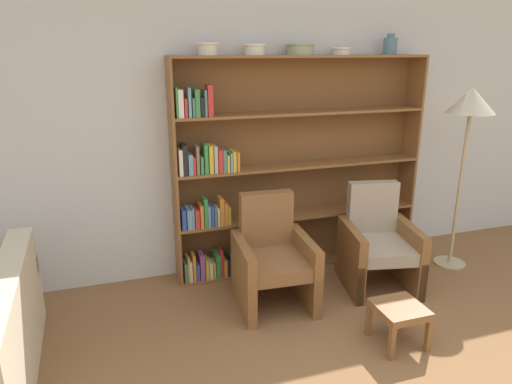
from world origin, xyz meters
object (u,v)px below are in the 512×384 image
bowl_terracotta (208,48)px  armchair_leather (273,259)px  bowl_cream (255,49)px  armchair_cushioned (378,244)px  floor_lamp (470,111)px  bowl_brass (341,50)px  footstool (399,313)px  vase_tall (390,45)px  bookshelf (279,172)px  bowl_olive (300,48)px

bowl_terracotta → armchair_leather: 1.92m
bowl_terracotta → bowl_cream: 0.43m
armchair_cushioned → floor_lamp: size_ratio=0.53×
bowl_terracotta → bowl_brass: 1.29m
footstool → bowl_cream: bearing=113.7°
vase_tall → footstool: size_ratio=0.55×
bowl_terracotta → armchair_cushioned: (1.45, -0.64, -1.78)m
bookshelf → bowl_cream: (-0.26, -0.03, 1.17)m
bowl_brass → vase_tall: size_ratio=0.94×
footstool → armchair_leather: bearing=128.7°
bookshelf → armchair_cushioned: (0.76, -0.66, -0.60)m
vase_tall → floor_lamp: 0.99m
vase_tall → armchair_cushioned: vase_tall is taller
floor_lamp → armchair_leather: bearing=-176.5°
armchair_cushioned → bookshelf: bearing=-29.4°
vase_tall → armchair_leather: size_ratio=0.20×
armchair_leather → footstool: bearing=132.4°
bowl_terracotta → floor_lamp: size_ratio=0.10×
bowl_olive → armchair_leather: (-0.48, -0.63, -1.77)m
vase_tall → floor_lamp: (0.61, -0.51, -0.60)m
bowl_terracotta → floor_lamp: bowl_terracotta is taller
bowl_brass → bowl_olive: bearing=180.0°
bookshelf → bowl_olive: size_ratio=9.60×
bowl_olive → footstool: bearing=-81.5°
floor_lamp → armchair_cushioned: bearing=-172.8°
bookshelf → footstool: (0.40, -1.54, -0.75)m
bookshelf → bowl_brass: 1.30m
bowl_cream → footstool: bearing=-66.3°
bowl_terracotta → vase_tall: 1.82m
vase_tall → armchair_cushioned: bearing=-120.6°
bookshelf → bowl_olive: (0.18, -0.03, 1.17)m
bowl_brass → footstool: (-0.20, -1.51, -1.90)m
bookshelf → bowl_cream: size_ratio=12.35×
bowl_brass → bowl_terracotta: bearing=180.0°
armchair_leather → floor_lamp: 2.38m
footstool → bowl_olive: bearing=98.5°
floor_lamp → footstool: floor_lamp is taller
bookshelf → vase_tall: size_ratio=12.93×
armchair_leather → bookshelf: bearing=-110.9°
vase_tall → bowl_brass: bearing=180.0°
floor_lamp → vase_tall: bearing=140.1°
bowl_olive → vase_tall: bearing=0.0°
bowl_olive → armchair_leather: bowl_olive is taller
vase_tall → floor_lamp: vase_tall is taller
bookshelf → armchair_leather: (-0.30, -0.66, -0.60)m
bowl_olive → floor_lamp: size_ratio=0.14×
bowl_cream → armchair_cushioned: 2.14m
bowl_cream → bowl_brass: bearing=0.0°
bowl_brass → armchair_cushioned: (0.15, -0.64, -1.75)m
bowl_brass → armchair_cushioned: bowl_brass is taller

